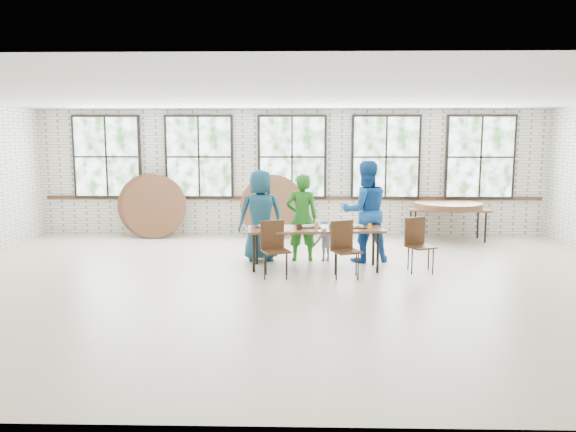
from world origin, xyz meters
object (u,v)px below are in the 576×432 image
dining_table (315,231)px  chair_near_right (344,244)px  chair_near_left (274,244)px  storage_table (448,211)px

dining_table → chair_near_right: chair_near_right is taller
dining_table → chair_near_right: size_ratio=2.59×
chair_near_left → storage_table: 5.08m
chair_near_right → chair_near_left: bearing=157.3°
dining_table → storage_table: bearing=37.3°
chair_near_left → chair_near_right: size_ratio=1.00×
chair_near_right → storage_table: (2.60, 3.38, 0.13)m
chair_near_left → storage_table: (3.79, 3.39, 0.13)m
chair_near_right → dining_table: bearing=107.6°
dining_table → chair_near_left: chair_near_left is taller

